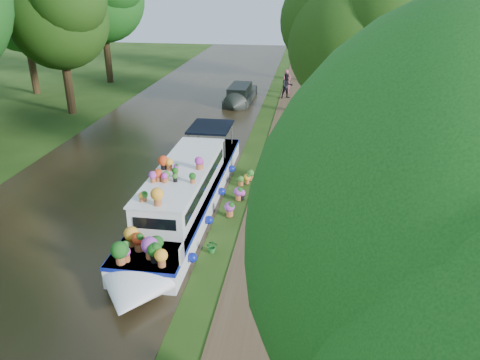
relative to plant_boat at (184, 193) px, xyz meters
name	(u,v)px	position (x,y,z in m)	size (l,w,h in m)	color
ground	(238,228)	(2.25, -0.94, -0.85)	(100.00, 100.00, 0.00)	#1F3D0F
canal_water	(84,217)	(-3.75, -0.94, -0.84)	(10.00, 100.00, 0.02)	black
towpath	(270,230)	(3.45, -0.94, -0.84)	(2.20, 100.00, 0.03)	#493622
plant_boat	(184,193)	(0.00, 0.00, 0.00)	(2.29, 13.52, 2.28)	white
tree_near_overhang	(355,33)	(6.04, 2.12, 5.75)	(5.52, 5.28, 8.99)	black
tree_near_mid	(351,14)	(6.73, 14.14, 5.58)	(6.90, 6.60, 9.40)	black
tree_far_c	(58,11)	(-11.27, 13.14, 5.67)	(7.13, 6.82, 9.59)	black
second_boat	(240,95)	(-0.50, 17.89, -0.37)	(1.84, 6.16, 1.19)	black
pedestrian_pink	(287,81)	(2.75, 20.98, 0.09)	(0.67, 0.44, 1.83)	#CC547B
pedestrian_dark	(287,86)	(2.86, 19.33, 0.09)	(0.89, 0.69, 1.83)	black
verge_plant	(212,247)	(1.65, -2.68, -0.63)	(0.40, 0.35, 0.45)	#206D27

